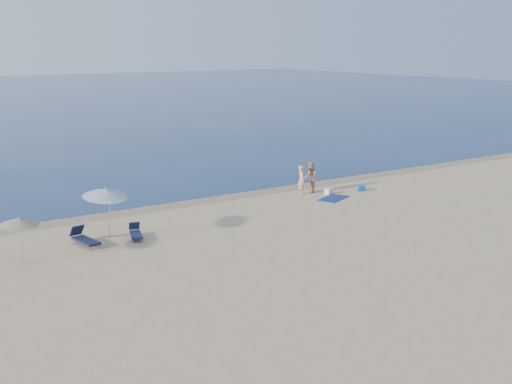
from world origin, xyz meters
The scene contains 10 objects.
wet_sand_strip centered at (0.00, 19.40, 0.00)m, with size 240.00×1.60×0.00m, color #847254.
person_left centered at (4.04, 17.66, 0.86)m, with size 0.63×0.41×1.73m, color tan.
person_right centered at (4.79, 17.77, 0.92)m, with size 0.89×0.70×1.84m, color tan.
beach_towel centered at (4.90, 15.77, 0.02)m, with size 1.97×1.10×0.03m, color navy.
white_bag centered at (5.40, 16.82, 0.17)m, with size 0.39×0.33×0.33m, color silver.
blue_cooler centered at (7.57, 16.37, 0.16)m, with size 0.45×0.32×0.32m, color #1E4DA7.
umbrella_near centered at (-8.86, 14.97, 2.27)m, with size 2.26×2.28×2.62m.
umbrella_far centered at (-12.80, 14.06, 1.78)m, with size 2.01×2.02×2.02m.
lounger_left centered at (-9.90, 15.09, 0.29)m, with size 0.87×1.87×0.79m.
lounger_right centered at (-7.60, 14.83, 0.24)m, with size 0.89×1.56×0.65m.
Camera 1 is at (-18.48, -11.51, 8.61)m, focal length 45.00 mm.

